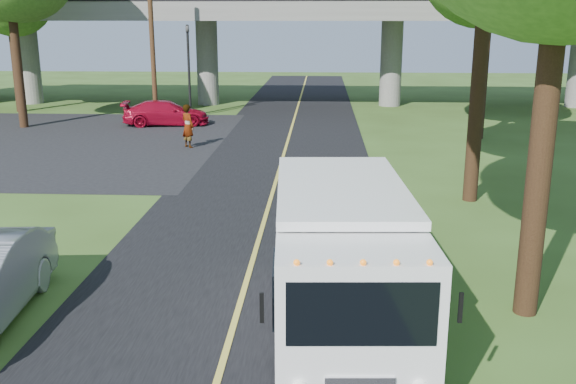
# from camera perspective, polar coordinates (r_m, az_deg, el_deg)

# --- Properties ---
(ground) EXTENTS (120.00, 120.00, 0.00)m
(ground) POSITION_cam_1_polar(r_m,az_deg,el_deg) (11.92, -4.93, -12.06)
(ground) COLOR #354D1B
(ground) RESTS_ON ground
(road) EXTENTS (7.00, 90.00, 0.02)m
(road) POSITION_cam_1_polar(r_m,az_deg,el_deg) (21.27, -1.28, 0.27)
(road) COLOR black
(road) RESTS_ON ground
(parking_lot) EXTENTS (16.00, 18.00, 0.01)m
(parking_lot) POSITION_cam_1_polar(r_m,az_deg,el_deg) (31.62, -20.48, 4.20)
(parking_lot) COLOR black
(parking_lot) RESTS_ON ground
(lane_line) EXTENTS (0.12, 90.00, 0.01)m
(lane_line) POSITION_cam_1_polar(r_m,az_deg,el_deg) (21.26, -1.28, 0.33)
(lane_line) COLOR gold
(lane_line) RESTS_ON road
(overpass) EXTENTS (54.00, 10.00, 7.30)m
(overpass) POSITION_cam_1_polar(r_m,az_deg,el_deg) (42.55, 0.96, 13.84)
(overpass) COLOR slate
(overpass) RESTS_ON ground
(traffic_signal) EXTENTS (0.18, 0.22, 5.20)m
(traffic_signal) POSITION_cam_1_polar(r_m,az_deg,el_deg) (37.35, -8.83, 11.42)
(traffic_signal) COLOR black
(traffic_signal) RESTS_ON ground
(utility_pole) EXTENTS (1.60, 0.26, 9.00)m
(utility_pole) POSITION_cam_1_polar(r_m,az_deg,el_deg) (35.69, -12.01, 13.36)
(utility_pole) COLOR #472D19
(utility_pole) RESTS_ON ground
(step_van) EXTENTS (2.62, 6.34, 2.61)m
(step_van) POSITION_cam_1_polar(r_m,az_deg,el_deg) (11.26, 4.84, -5.84)
(step_van) COLOR white
(step_van) RESTS_ON ground
(red_sedan) EXTENTS (4.75, 2.50, 1.31)m
(red_sedan) POSITION_cam_1_polar(r_m,az_deg,el_deg) (34.96, -10.79, 6.91)
(red_sedan) COLOR maroon
(red_sedan) RESTS_ON ground
(pedestrian) EXTENTS (0.82, 0.81, 1.91)m
(pedestrian) POSITION_cam_1_polar(r_m,az_deg,el_deg) (28.46, -8.89, 5.81)
(pedestrian) COLOR gray
(pedestrian) RESTS_ON ground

